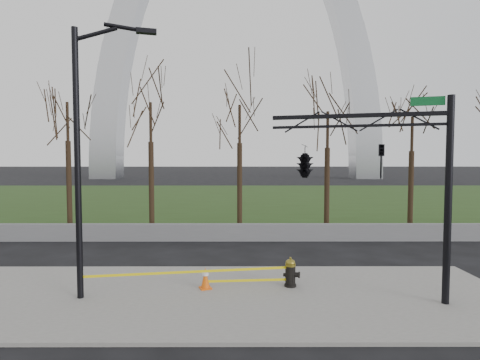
{
  "coord_description": "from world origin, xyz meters",
  "views": [
    {
      "loc": [
        0.68,
        -11.12,
        4.18
      ],
      "look_at": [
        0.72,
        2.0,
        3.49
      ],
      "focal_mm": 27.83,
      "sensor_mm": 36.0,
      "label": 1
    }
  ],
  "objects_px": {
    "fire_hydrant": "(291,273)",
    "traffic_signal_mast": "(331,162)",
    "street_light": "(85,143)",
    "traffic_cone": "(205,278)"
  },
  "relations": [
    {
      "from": "fire_hydrant",
      "to": "traffic_signal_mast",
      "type": "xyz_separation_m",
      "value": [
        1.09,
        -0.64,
        3.61
      ]
    },
    {
      "from": "fire_hydrant",
      "to": "street_light",
      "type": "distance_m",
      "value": 7.5
    },
    {
      "from": "street_light",
      "to": "traffic_cone",
      "type": "bearing_deg",
      "value": -2.39
    },
    {
      "from": "traffic_cone",
      "to": "traffic_signal_mast",
      "type": "distance_m",
      "value": 5.35
    },
    {
      "from": "traffic_cone",
      "to": "street_light",
      "type": "distance_m",
      "value": 5.51
    },
    {
      "from": "fire_hydrant",
      "to": "traffic_signal_mast",
      "type": "relative_size",
      "value": 0.16
    },
    {
      "from": "fire_hydrant",
      "to": "traffic_cone",
      "type": "relative_size",
      "value": 1.4
    },
    {
      "from": "traffic_signal_mast",
      "to": "street_light",
      "type": "bearing_deg",
      "value": -163.51
    },
    {
      "from": "traffic_cone",
      "to": "street_light",
      "type": "height_order",
      "value": "street_light"
    },
    {
      "from": "fire_hydrant",
      "to": "traffic_cone",
      "type": "distance_m",
      "value": 2.76
    }
  ]
}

